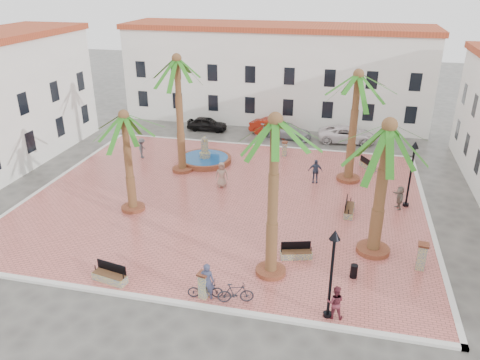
{
  "coord_description": "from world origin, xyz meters",
  "views": [
    {
      "loc": [
        7.42,
        -27.34,
        14.08
      ],
      "look_at": [
        1.0,
        0.0,
        1.6
      ],
      "focal_mm": 35.0,
      "sensor_mm": 36.0,
      "label": 1
    }
  ],
  "objects_px": {
    "palm_e": "(387,143)",
    "pedestrian_north": "(142,148)",
    "bicycle_a": "(205,289)",
    "bench_s": "(110,277)",
    "pedestrian_east": "(400,198)",
    "pedestrian_fountain_a": "(222,175)",
    "fountain": "(205,159)",
    "bollard_se": "(204,285)",
    "bollard_n": "(285,149)",
    "lamppost_s": "(333,259)",
    "car_silver": "(287,131)",
    "bicycle_b": "(236,293)",
    "car_red": "(274,127)",
    "litter_bin": "(354,271)",
    "car_black": "(207,124)",
    "bench_e": "(349,210)",
    "bench_ne": "(368,165)",
    "palm_ne": "(357,88)",
    "palm_s": "(275,138)",
    "bollard_e": "(422,256)",
    "car_white": "(347,134)",
    "lamppost_e": "(412,163)",
    "cyclist_a": "(207,281)",
    "pedestrian_fountain_b": "(315,171)",
    "cyclist_b": "(335,302)",
    "palm_sw": "(125,128)",
    "bench_se": "(296,254)"
  },
  "relations": [
    {
      "from": "car_black",
      "to": "car_red",
      "type": "xyz_separation_m",
      "value": [
        6.58,
        0.04,
        0.11
      ]
    },
    {
      "from": "bench_s",
      "to": "lamppost_s",
      "type": "bearing_deg",
      "value": 10.45
    },
    {
      "from": "palm_e",
      "to": "pedestrian_north",
      "type": "bearing_deg",
      "value": 150.27
    },
    {
      "from": "palm_e",
      "to": "bench_s",
      "type": "height_order",
      "value": "palm_e"
    },
    {
      "from": "fountain",
      "to": "pedestrian_east",
      "type": "relative_size",
      "value": 2.72
    },
    {
      "from": "fountain",
      "to": "lamppost_e",
      "type": "xyz_separation_m",
      "value": [
        15.03,
        -4.39,
        2.72
      ]
    },
    {
      "from": "lamppost_s",
      "to": "pedestrian_fountain_a",
      "type": "height_order",
      "value": "lamppost_s"
    },
    {
      "from": "palm_e",
      "to": "cyclist_b",
      "type": "bearing_deg",
      "value": -107.11
    },
    {
      "from": "bollard_se",
      "to": "bollard_n",
      "type": "bearing_deg",
      "value": 87.01
    },
    {
      "from": "lamppost_e",
      "to": "bollard_e",
      "type": "bearing_deg",
      "value": -89.37
    },
    {
      "from": "bench_s",
      "to": "bollard_n",
      "type": "bearing_deg",
      "value": 84.11
    },
    {
      "from": "palm_s",
      "to": "bollard_n",
      "type": "xyz_separation_m",
      "value": [
        -1.7,
        16.57,
        -6.54
      ]
    },
    {
      "from": "pedestrian_fountain_b",
      "to": "bollard_e",
      "type": "bearing_deg",
      "value": -62.85
    },
    {
      "from": "bench_e",
      "to": "car_black",
      "type": "distance_m",
      "value": 20.24
    },
    {
      "from": "bench_s",
      "to": "litter_bin",
      "type": "distance_m",
      "value": 12.06
    },
    {
      "from": "palm_ne",
      "to": "lamppost_s",
      "type": "height_order",
      "value": "palm_ne"
    },
    {
      "from": "palm_ne",
      "to": "bench_se",
      "type": "bearing_deg",
      "value": -102.49
    },
    {
      "from": "pedestrian_north",
      "to": "car_white",
      "type": "relative_size",
      "value": 0.32
    },
    {
      "from": "bollard_se",
      "to": "car_white",
      "type": "distance_m",
      "value": 25.16
    },
    {
      "from": "pedestrian_fountain_a",
      "to": "palm_e",
      "type": "bearing_deg",
      "value": -44.98
    },
    {
      "from": "bench_ne",
      "to": "bicycle_a",
      "type": "relative_size",
      "value": 1.02
    },
    {
      "from": "bench_s",
      "to": "pedestrian_east",
      "type": "relative_size",
      "value": 1.22
    },
    {
      "from": "bicycle_a",
      "to": "pedestrian_north",
      "type": "relative_size",
      "value": 1.01
    },
    {
      "from": "cyclist_a",
      "to": "car_silver",
      "type": "bearing_deg",
      "value": -94.29
    },
    {
      "from": "bollard_e",
      "to": "car_white",
      "type": "relative_size",
      "value": 0.29
    },
    {
      "from": "litter_bin",
      "to": "pedestrian_north",
      "type": "xyz_separation_m",
      "value": [
        -17.09,
        12.97,
        0.46
      ]
    },
    {
      "from": "cyclist_a",
      "to": "car_white",
      "type": "bearing_deg",
      "value": -106.83
    },
    {
      "from": "palm_ne",
      "to": "fountain",
      "type": "bearing_deg",
      "value": 174.99
    },
    {
      "from": "palm_ne",
      "to": "bicycle_b",
      "type": "relative_size",
      "value": 4.8
    },
    {
      "from": "lamppost_s",
      "to": "cyclist_a",
      "type": "relative_size",
      "value": 2.32
    },
    {
      "from": "pedestrian_fountain_a",
      "to": "car_red",
      "type": "distance_m",
      "value": 12.86
    },
    {
      "from": "bollard_se",
      "to": "bicycle_b",
      "type": "relative_size",
      "value": 0.8
    },
    {
      "from": "car_silver",
      "to": "bench_s",
      "type": "bearing_deg",
      "value": -179.93
    },
    {
      "from": "bollard_se",
      "to": "car_silver",
      "type": "height_order",
      "value": "bollard_se"
    },
    {
      "from": "bollard_n",
      "to": "car_white",
      "type": "height_order",
      "value": "car_white"
    },
    {
      "from": "palm_s",
      "to": "car_red",
      "type": "relative_size",
      "value": 1.81
    },
    {
      "from": "bollard_se",
      "to": "pedestrian_north",
      "type": "height_order",
      "value": "pedestrian_north"
    },
    {
      "from": "car_black",
      "to": "car_silver",
      "type": "xyz_separation_m",
      "value": [
        7.86,
        -0.42,
        0.01
      ]
    },
    {
      "from": "fountain",
      "to": "car_red",
      "type": "distance_m",
      "value": 9.46
    },
    {
      "from": "cyclist_a",
      "to": "cyclist_b",
      "type": "bearing_deg",
      "value": 176.4
    },
    {
      "from": "palm_sw",
      "to": "palm_e",
      "type": "distance_m",
      "value": 15.0
    },
    {
      "from": "bench_s",
      "to": "bicycle_b",
      "type": "relative_size",
      "value": 1.11
    },
    {
      "from": "fountain",
      "to": "bench_ne",
      "type": "bearing_deg",
      "value": 7.1
    },
    {
      "from": "lamppost_e",
      "to": "car_white",
      "type": "xyz_separation_m",
      "value": [
        -4.1,
        12.43,
        -2.45
      ]
    },
    {
      "from": "bicycle_a",
      "to": "pedestrian_north",
      "type": "bearing_deg",
      "value": 20.49
    },
    {
      "from": "fountain",
      "to": "pedestrian_east",
      "type": "xyz_separation_m",
      "value": [
        14.52,
        -4.88,
        0.48
      ]
    },
    {
      "from": "bench_s",
      "to": "cyclist_a",
      "type": "xyz_separation_m",
      "value": [
        5.04,
        -0.14,
        0.67
      ]
    },
    {
      "from": "lamppost_s",
      "to": "pedestrian_east",
      "type": "bearing_deg",
      "value": 71.78
    },
    {
      "from": "lamppost_e",
      "to": "car_red",
      "type": "height_order",
      "value": "lamppost_e"
    },
    {
      "from": "palm_s",
      "to": "car_black",
      "type": "xyz_separation_m",
      "value": [
        -10.1,
        22.2,
        -6.68
      ]
    }
  ]
}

